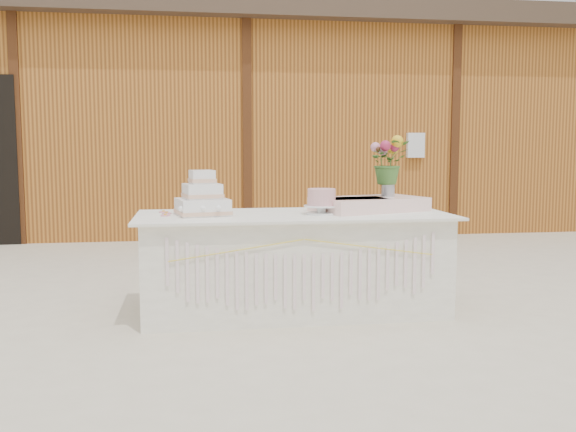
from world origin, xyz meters
name	(u,v)px	position (x,y,z in m)	size (l,w,h in m)	color
ground	(294,311)	(0.00, 0.00, 0.00)	(80.00, 80.00, 0.00)	beige
barn	(236,123)	(-0.01, 5.99, 1.68)	(12.60, 4.60, 3.30)	#B06A25
cake_table	(294,263)	(0.00, 0.00, 0.39)	(2.40, 1.00, 0.77)	white
wedding_cake	(202,200)	(-0.70, 0.01, 0.88)	(0.44, 0.44, 0.34)	white
pink_cake_stand	(322,200)	(0.20, -0.07, 0.88)	(0.27, 0.27, 0.20)	white
satin_runner	(369,204)	(0.63, 0.12, 0.82)	(0.86, 0.50, 0.11)	#FFD3CD
flower_vase	(388,187)	(0.80, 0.18, 0.95)	(0.11, 0.11, 0.15)	#B6B6BB
bouquet	(388,156)	(0.80, 0.18, 1.21)	(0.32, 0.28, 0.36)	#3D6A2A
loose_flowers	(159,213)	(-1.03, 0.09, 0.78)	(0.15, 0.36, 0.02)	pink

